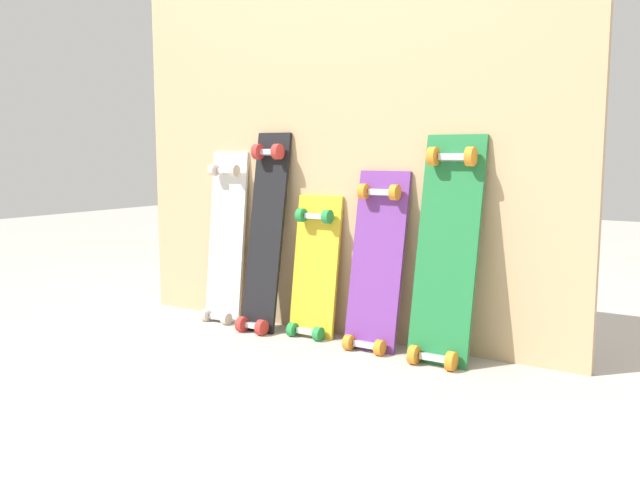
% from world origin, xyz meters
% --- Properties ---
extents(ground_plane, '(12.00, 12.00, 0.00)m').
position_xyz_m(ground_plane, '(0.00, 0.00, 0.00)').
color(ground_plane, '#B2AAA0').
extents(plywood_wall_panel, '(2.12, 0.04, 1.53)m').
position_xyz_m(plywood_wall_panel, '(0.00, 0.07, 0.77)').
color(plywood_wall_panel, tan).
rests_on(plywood_wall_panel, ground).
extents(skateboard_white, '(0.20, 0.16, 0.86)m').
position_xyz_m(skateboard_white, '(-0.56, -0.01, 0.36)').
color(skateboard_white, silver).
rests_on(skateboard_white, ground).
extents(skateboard_black, '(0.17, 0.23, 0.93)m').
position_xyz_m(skateboard_black, '(-0.31, -0.04, 0.41)').
color(skateboard_black, black).
rests_on(skateboard_black, ground).
extents(skateboard_yellow, '(0.22, 0.16, 0.67)m').
position_xyz_m(skateboard_yellow, '(-0.06, -0.01, 0.27)').
color(skateboard_yellow, gold).
rests_on(skateboard_yellow, ground).
extents(skateboard_purple, '(0.22, 0.21, 0.78)m').
position_xyz_m(skateboard_purple, '(0.24, -0.04, 0.32)').
color(skateboard_purple, '#6B338C').
rests_on(skateboard_purple, ground).
extents(skateboard_green, '(0.24, 0.24, 0.91)m').
position_xyz_m(skateboard_green, '(0.54, -0.05, 0.40)').
color(skateboard_green, '#1E7238').
rests_on(skateboard_green, ground).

